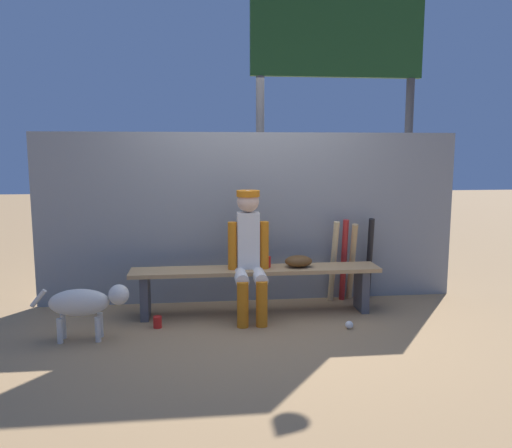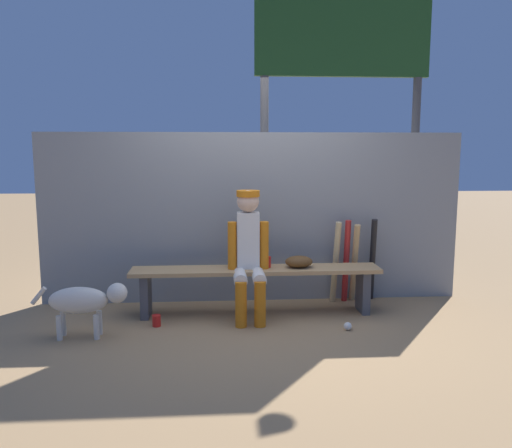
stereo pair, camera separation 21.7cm
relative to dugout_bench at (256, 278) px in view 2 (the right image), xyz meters
The scene contains 14 objects.
ground_plane 0.37m from the dugout_bench, ahead, with size 30.00×30.00×0.00m, color #9E7A51.
chainlink_fence 0.74m from the dugout_bench, 90.00° to the left, with size 4.58×0.03×1.85m, color gray.
dugout_bench is the anchor object (origin of this frame).
player_seated 0.34m from the dugout_bench, 126.13° to the right, with size 0.41×0.55×1.27m.
baseball_glove 0.47m from the dugout_bench, ahead, with size 0.28×0.20×0.12m, color #593819.
bat_wood_natural 0.95m from the dugout_bench, 19.87° to the left, with size 0.06×0.06×0.90m, color tan.
bat_aluminum_red 1.07m from the dugout_bench, 18.87° to the left, with size 0.06×0.06×0.91m, color #B22323.
bat_wood_tan 1.15m from the dugout_bench, 16.82° to the left, with size 0.06×0.06×0.88m, color tan.
bat_aluminum_black 1.37m from the dugout_bench, 16.14° to the left, with size 0.06×0.06×0.92m, color black.
baseball 1.03m from the dugout_bench, 33.39° to the right, with size 0.07×0.07×0.07m, color white.
cup_on_ground 1.06m from the dugout_bench, 162.26° to the right, with size 0.08×0.08×0.11m, color red.
cup_on_bench 0.20m from the dugout_bench, 13.81° to the left, with size 0.08×0.08×0.11m, color red.
scoreboard 2.81m from the dugout_bench, 45.08° to the left, with size 2.37×0.27×3.74m.
dog 1.65m from the dugout_bench, 160.57° to the right, with size 0.84×0.20×0.49m.
Camera 2 is at (-0.36, -5.04, 1.66)m, focal length 35.97 mm.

